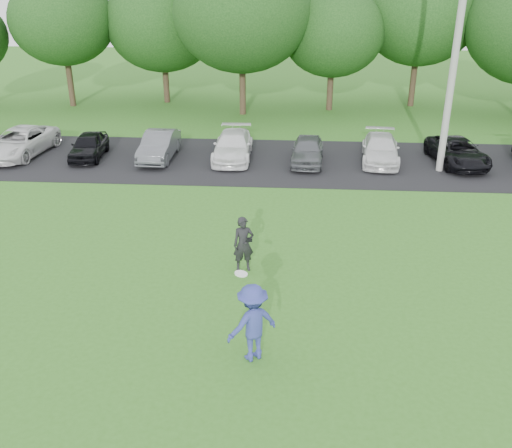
% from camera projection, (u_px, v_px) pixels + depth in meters
% --- Properties ---
extents(ground, '(100.00, 100.00, 0.00)m').
position_uv_depth(ground, '(246.00, 339.00, 13.04)').
color(ground, '#346C1E').
rests_on(ground, ground).
extents(parking_lot, '(32.00, 6.50, 0.03)m').
position_uv_depth(parking_lot, '(271.00, 161.00, 24.84)').
color(parking_lot, black).
rests_on(parking_lot, ground).
extents(utility_pole, '(0.28, 0.28, 10.33)m').
position_uv_depth(utility_pole, '(457.00, 42.00, 21.55)').
color(utility_pole, '#9A9995').
rests_on(utility_pole, ground).
extents(frisbee_player, '(1.33, 1.19, 2.10)m').
position_uv_depth(frisbee_player, '(253.00, 323.00, 12.05)').
color(frisbee_player, '#313A8C').
rests_on(frisbee_player, ground).
extents(camera_bystander, '(0.66, 0.52, 1.59)m').
position_uv_depth(camera_bystander, '(244.00, 244.00, 15.67)').
color(camera_bystander, black).
rests_on(camera_bystander, ground).
extents(parked_cars, '(30.69, 4.60, 1.21)m').
position_uv_depth(parked_cars, '(268.00, 148.00, 24.60)').
color(parked_cars, '#ADAEB4').
rests_on(parked_cars, parking_lot).
extents(tree_row, '(42.39, 9.85, 8.64)m').
position_uv_depth(tree_row, '(307.00, 22.00, 31.59)').
color(tree_row, '#38281C').
rests_on(tree_row, ground).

